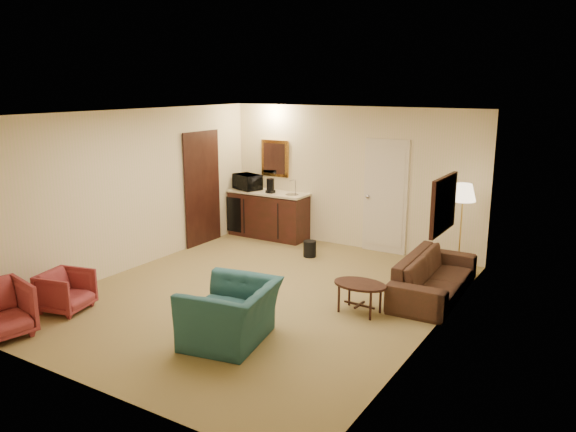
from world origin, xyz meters
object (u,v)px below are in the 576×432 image
(sofa, at_px, (435,269))
(wetbar_cabinet, at_px, (268,214))
(floor_lamp, at_px, (461,230))
(rose_chair_near, at_px, (66,289))
(microwave, at_px, (247,180))
(coffee_table, at_px, (360,298))
(teal_armchair, at_px, (231,304))
(coffee_maker, at_px, (270,186))
(waste_bin, at_px, (310,249))

(sofa, bearing_deg, wetbar_cabinet, 67.15)
(floor_lamp, bearing_deg, rose_chair_near, -134.08)
(sofa, distance_m, microwave, 4.56)
(wetbar_cabinet, xyz_separation_m, coffee_table, (3.14, -2.55, -0.25))
(floor_lamp, bearing_deg, wetbar_cabinet, 175.25)
(teal_armchair, xyz_separation_m, rose_chair_near, (-2.46, -0.42, -0.17))
(wetbar_cabinet, xyz_separation_m, sofa, (3.80, -1.42, -0.06))
(wetbar_cabinet, distance_m, floor_lamp, 3.87)
(rose_chair_near, height_order, coffee_table, rose_chair_near)
(floor_lamp, relative_size, coffee_maker, 5.32)
(sofa, distance_m, rose_chair_near, 5.12)
(waste_bin, height_order, microwave, microwave)
(rose_chair_near, height_order, coffee_maker, coffee_maker)
(microwave, bearing_deg, floor_lamp, 15.10)
(wetbar_cabinet, xyz_separation_m, teal_armchair, (2.21, -4.14, 0.02))
(wetbar_cabinet, height_order, coffee_table, wetbar_cabinet)
(teal_armchair, height_order, waste_bin, teal_armchair)
(teal_armchair, relative_size, coffee_table, 1.51)
(wetbar_cabinet, distance_m, microwave, 0.81)
(wetbar_cabinet, bearing_deg, waste_bin, -28.07)
(rose_chair_near, bearing_deg, wetbar_cabinet, -16.25)
(coffee_maker, bearing_deg, rose_chair_near, -81.09)
(waste_bin, xyz_separation_m, coffee_maker, (-1.24, 0.63, 0.92))
(coffee_table, relative_size, coffee_maker, 2.58)
(sofa, distance_m, coffee_table, 1.32)
(waste_bin, relative_size, coffee_maker, 1.02)
(wetbar_cabinet, bearing_deg, coffee_maker, -39.26)
(teal_armchair, distance_m, microwave, 4.95)
(wetbar_cabinet, bearing_deg, floor_lamp, -4.75)
(sofa, height_order, rose_chair_near, sofa)
(coffee_maker, bearing_deg, waste_bin, -13.42)
(wetbar_cabinet, xyz_separation_m, microwave, (-0.49, -0.03, 0.65))
(teal_armchair, height_order, microwave, microwave)
(wetbar_cabinet, bearing_deg, teal_armchair, -61.92)
(rose_chair_near, bearing_deg, teal_armchair, -93.52)
(waste_bin, bearing_deg, microwave, 159.38)
(wetbar_cabinet, xyz_separation_m, floor_lamp, (3.85, -0.32, 0.28))
(coffee_table, bearing_deg, sofa, 59.89)
(floor_lamp, distance_m, microwave, 4.36)
(teal_armchair, xyz_separation_m, microwave, (-2.69, 4.11, 0.63))
(teal_armchair, bearing_deg, rose_chair_near, -91.49)
(sofa, relative_size, rose_chair_near, 3.36)
(waste_bin, distance_m, coffee_maker, 1.67)
(sofa, bearing_deg, teal_armchair, 147.30)
(coffee_table, bearing_deg, waste_bin, 134.42)
(wetbar_cabinet, relative_size, waste_bin, 5.75)
(coffee_maker, bearing_deg, coffee_table, -25.53)
(wetbar_cabinet, height_order, sofa, wetbar_cabinet)
(sofa, height_order, teal_armchair, teal_armchair)
(wetbar_cabinet, distance_m, coffee_maker, 0.62)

